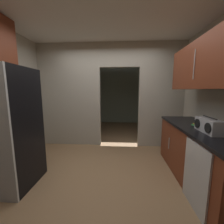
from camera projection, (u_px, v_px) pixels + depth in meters
ground at (103, 178)px, 2.44m from camera, size 20.00×20.00×0.00m
kitchen_overhead_slab at (105, 20)px, 2.49m from camera, size 4.15×7.05×0.06m
kitchen_partition at (107, 93)px, 3.74m from camera, size 3.75×0.12×2.65m
adjoining_room_shell at (114, 94)px, 5.68m from camera, size 3.75×2.84×2.65m
refrigerator at (4, 129)px, 2.15m from camera, size 0.80×0.78×1.80m
lower_cabinet_run at (198, 155)px, 2.30m from camera, size 0.66×2.00×0.89m
dishwasher at (195, 177)px, 1.77m from camera, size 0.02×0.56×0.83m
upper_cabinet_counterside at (207, 64)px, 2.09m from camera, size 0.36×1.80×0.71m
boombox at (209, 126)px, 1.98m from camera, size 0.18×0.44×0.22m
book_stack at (198, 125)px, 2.30m from camera, size 0.15×0.17×0.05m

